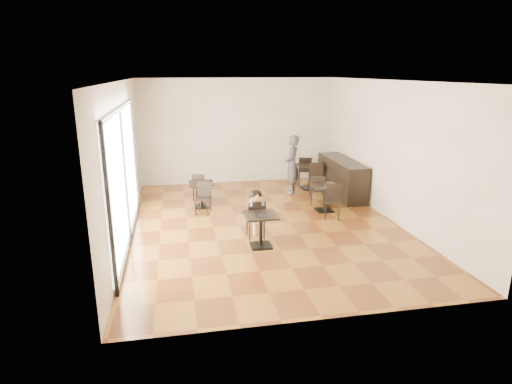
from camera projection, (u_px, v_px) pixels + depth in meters
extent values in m
cube|color=brown|center=(264.00, 224.00, 9.85)|extent=(6.00, 8.00, 0.01)
cube|color=silver|center=(265.00, 81.00, 8.97)|extent=(6.00, 8.00, 0.01)
cube|color=white|center=(238.00, 131.00, 13.19)|extent=(6.00, 0.01, 3.20)
cube|color=white|center=(328.00, 213.00, 5.63)|extent=(6.00, 0.01, 3.20)
cube|color=white|center=(124.00, 161.00, 8.87)|extent=(0.01, 8.00, 3.20)
cube|color=white|center=(391.00, 151.00, 9.95)|extent=(0.01, 8.00, 3.20)
cube|color=white|center=(123.00, 176.00, 8.45)|extent=(0.04, 4.50, 2.60)
cylinder|color=black|center=(262.00, 216.00, 8.30)|extent=(0.23, 0.23, 0.01)
imported|color=#3E3D44|center=(292.00, 164.00, 12.17)|extent=(0.54, 0.69, 1.66)
cube|color=black|center=(342.00, 177.00, 12.08)|extent=(0.60, 2.40, 1.00)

